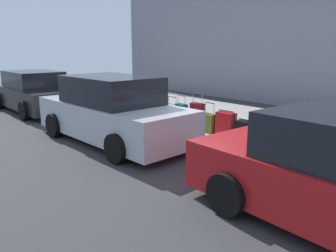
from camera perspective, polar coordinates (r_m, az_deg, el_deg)
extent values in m
plane|color=#333335|center=(8.78, 2.68, -2.34)|extent=(40.00, 40.00, 0.00)
cube|color=gray|center=(10.59, 12.56, 0.45)|extent=(18.00, 5.00, 0.14)
cube|color=maroon|center=(7.21, 27.03, -3.57)|extent=(0.49, 0.23, 0.62)
cube|color=black|center=(7.21, 27.03, -3.57)|extent=(0.50, 0.05, 0.63)
cylinder|color=gray|center=(7.19, 25.82, -0.10)|extent=(0.02, 0.02, 0.20)
cylinder|color=black|center=(7.37, 25.24, -5.38)|extent=(0.04, 0.02, 0.04)
cube|color=#0F606B|center=(7.42, 22.74, -2.82)|extent=(0.43, 0.21, 0.58)
cube|color=black|center=(7.42, 22.74, -2.82)|extent=(0.44, 0.05, 0.60)
cylinder|color=gray|center=(7.28, 24.27, -0.74)|extent=(0.02, 0.02, 0.04)
cylinder|color=gray|center=(7.43, 21.67, -0.24)|extent=(0.02, 0.02, 0.04)
cylinder|color=black|center=(7.34, 22.97, -0.33)|extent=(0.37, 0.03, 0.02)
cylinder|color=black|center=(7.42, 23.88, -5.11)|extent=(0.04, 0.02, 0.04)
cylinder|color=black|center=(7.57, 21.26, -4.51)|extent=(0.04, 0.02, 0.04)
cube|color=#9EA0A8|center=(7.73, 19.22, -2.17)|extent=(0.43, 0.23, 0.52)
cube|color=black|center=(7.73, 19.22, -2.17)|extent=(0.42, 0.07, 0.53)
cylinder|color=gray|center=(7.57, 20.67, 0.54)|extent=(0.02, 0.02, 0.29)
cylinder|color=gray|center=(7.71, 18.26, 0.95)|extent=(0.02, 0.02, 0.29)
cylinder|color=black|center=(7.61, 19.53, 1.79)|extent=(0.36, 0.06, 0.02)
cylinder|color=black|center=(7.72, 20.32, -4.10)|extent=(0.05, 0.02, 0.04)
cylinder|color=black|center=(7.87, 17.89, -3.60)|extent=(0.05, 0.02, 0.04)
cube|color=navy|center=(7.97, 15.92, -1.31)|extent=(0.36, 0.19, 0.57)
cube|color=black|center=(7.97, 15.92, -1.31)|extent=(0.37, 0.04, 0.58)
cylinder|color=gray|center=(7.80, 17.01, 1.30)|extent=(0.02, 0.02, 0.22)
cylinder|color=gray|center=(7.96, 15.21, 1.65)|extent=(0.02, 0.02, 0.22)
cylinder|color=black|center=(7.86, 16.15, 2.27)|extent=(0.30, 0.03, 0.02)
cylinder|color=black|center=(7.95, 16.73, -3.34)|extent=(0.04, 0.02, 0.04)
cylinder|color=black|center=(8.12, 14.90, -2.89)|extent=(0.04, 0.02, 0.04)
cube|color=black|center=(8.23, 12.90, -0.89)|extent=(0.39, 0.28, 0.51)
cube|color=black|center=(8.23, 12.90, -0.89)|extent=(0.38, 0.07, 0.52)
cylinder|color=gray|center=(8.07, 13.86, 0.79)|extent=(0.02, 0.02, 0.04)
cylinder|color=gray|center=(8.27, 12.17, 1.16)|extent=(0.02, 0.02, 0.04)
cylinder|color=black|center=(8.17, 13.01, 1.11)|extent=(0.31, 0.04, 0.02)
cylinder|color=black|center=(8.19, 13.69, -2.67)|extent=(0.05, 0.02, 0.04)
cylinder|color=black|center=(8.39, 11.98, -2.21)|extent=(0.05, 0.02, 0.04)
cube|color=red|center=(8.57, 9.95, 0.25)|extent=(0.50, 0.27, 0.63)
cube|color=black|center=(8.57, 9.95, 0.25)|extent=(0.51, 0.06, 0.65)
cylinder|color=gray|center=(8.37, 11.22, 2.25)|extent=(0.02, 0.02, 0.04)
cylinder|color=gray|center=(8.64, 8.89, 2.67)|extent=(0.02, 0.02, 0.04)
cylinder|color=black|center=(8.50, 10.04, 2.60)|extent=(0.44, 0.03, 0.02)
cylinder|color=black|center=(8.51, 11.05, -1.94)|extent=(0.04, 0.02, 0.04)
cylinder|color=black|center=(8.78, 8.72, -1.39)|extent=(0.04, 0.02, 0.04)
cube|color=#59601E|center=(8.97, 7.12, 0.49)|extent=(0.41, 0.24, 0.50)
cube|color=black|center=(8.97, 7.12, 0.49)|extent=(0.41, 0.07, 0.51)
cylinder|color=gray|center=(8.77, 7.94, 2.87)|extent=(0.02, 0.02, 0.31)
cylinder|color=gray|center=(9.01, 6.46, 3.19)|extent=(0.02, 0.02, 0.31)
cylinder|color=black|center=(8.86, 7.22, 4.00)|extent=(0.34, 0.05, 0.02)
cylinder|color=black|center=(8.90, 7.83, -1.15)|extent=(0.05, 0.02, 0.04)
cylinder|color=black|center=(9.14, 6.34, -0.72)|extent=(0.05, 0.02, 0.04)
cube|color=maroon|center=(9.36, 5.06, 1.76)|extent=(0.41, 0.24, 0.72)
cube|color=black|center=(9.36, 5.06, 1.76)|extent=(0.40, 0.07, 0.74)
cylinder|color=gray|center=(9.17, 5.93, 4.64)|extent=(0.02, 0.02, 0.26)
cylinder|color=gray|center=(9.37, 4.33, 4.86)|extent=(0.02, 0.02, 0.26)
cylinder|color=black|center=(9.25, 5.14, 5.56)|extent=(0.33, 0.05, 0.02)
cylinder|color=black|center=(9.33, 5.83, -0.43)|extent=(0.05, 0.02, 0.04)
cylinder|color=black|center=(9.53, 4.22, -0.10)|extent=(0.05, 0.02, 0.04)
cube|color=#0F606B|center=(9.64, 2.32, 1.92)|extent=(0.38, 0.20, 0.65)
cube|color=black|center=(9.64, 2.32, 1.92)|extent=(0.38, 0.05, 0.66)
cylinder|color=gray|center=(9.44, 2.96, 4.42)|extent=(0.02, 0.02, 0.24)
cylinder|color=gray|center=(9.68, 1.74, 4.65)|extent=(0.02, 0.02, 0.24)
cylinder|color=black|center=(9.54, 2.35, 5.25)|extent=(0.31, 0.04, 0.02)
cylinder|color=black|center=(9.58, 2.93, -0.01)|extent=(0.04, 0.02, 0.04)
cylinder|color=black|center=(9.82, 1.69, 0.33)|extent=(0.04, 0.02, 0.04)
cube|color=#9EA0A8|center=(10.10, 0.73, 2.21)|extent=(0.41, 0.21, 0.57)
cube|color=black|center=(10.10, 0.73, 2.21)|extent=(0.41, 0.05, 0.58)
cylinder|color=gray|center=(9.91, 1.42, 4.30)|extent=(0.02, 0.02, 0.22)
cylinder|color=gray|center=(10.15, 0.07, 4.53)|extent=(0.02, 0.02, 0.22)
cylinder|color=black|center=(10.01, 0.74, 5.04)|extent=(0.34, 0.03, 0.02)
cylinder|color=black|center=(10.03, 1.42, 0.60)|extent=(0.04, 0.02, 0.04)
cylinder|color=black|center=(10.28, 0.05, 0.91)|extent=(0.04, 0.02, 0.04)
cube|color=navy|center=(10.43, -1.76, 3.03)|extent=(0.46, 0.27, 0.74)
cube|color=black|center=(10.43, -1.76, 3.03)|extent=(0.46, 0.07, 0.75)
cylinder|color=gray|center=(10.20, -1.15, 5.75)|extent=(0.02, 0.02, 0.30)
cylinder|color=gray|center=(10.51, -2.39, 5.97)|extent=(0.02, 0.02, 0.30)
cylinder|color=black|center=(10.34, -1.79, 6.69)|extent=(0.39, 0.05, 0.02)
cylinder|color=black|center=(10.34, -1.11, 0.99)|extent=(0.05, 0.02, 0.04)
cylinder|color=black|center=(10.66, -2.36, 1.35)|extent=(0.05, 0.02, 0.04)
cube|color=black|center=(10.86, -3.60, 3.13)|extent=(0.38, 0.25, 0.63)
cube|color=black|center=(10.86, -3.60, 3.13)|extent=(0.38, 0.06, 0.64)
cylinder|color=gray|center=(10.67, -3.11, 5.54)|extent=(0.02, 0.02, 0.32)
cylinder|color=gray|center=(10.91, -4.16, 5.70)|extent=(0.02, 0.02, 0.32)
cylinder|color=black|center=(10.77, -3.65, 6.46)|extent=(0.31, 0.03, 0.02)
cylinder|color=black|center=(10.79, -3.04, 1.49)|extent=(0.04, 0.02, 0.04)
cylinder|color=black|center=(11.04, -4.11, 1.74)|extent=(0.04, 0.02, 0.04)
cylinder|color=red|center=(11.50, -5.70, 3.69)|extent=(0.20, 0.20, 0.64)
sphere|color=red|center=(11.45, -5.75, 5.53)|extent=(0.21, 0.21, 0.21)
cylinder|color=red|center=(11.62, -6.13, 3.94)|extent=(0.09, 0.10, 0.09)
cylinder|color=red|center=(11.38, -5.27, 3.76)|extent=(0.09, 0.10, 0.09)
cylinder|color=brown|center=(11.83, -7.75, 4.19)|extent=(0.13, 0.13, 0.76)
cylinder|color=black|center=(4.89, 10.17, -11.54)|extent=(0.64, 0.23, 0.64)
cylinder|color=black|center=(6.23, 20.62, -6.69)|extent=(0.64, 0.23, 0.64)
cube|color=#B2B5BA|center=(8.59, -9.61, 1.21)|extent=(4.80, 1.99, 0.83)
cube|color=black|center=(8.47, -9.81, 6.20)|extent=(2.53, 1.74, 0.68)
cylinder|color=black|center=(9.49, -19.04, 0.12)|extent=(0.65, 0.25, 0.64)
cylinder|color=black|center=(10.33, -9.99, 1.67)|extent=(0.65, 0.25, 0.64)
cylinder|color=black|center=(6.99, -8.89, -3.83)|extent=(0.65, 0.25, 0.64)
cylinder|color=black|center=(8.10, 1.59, -1.31)|extent=(0.65, 0.25, 0.64)
cube|color=black|center=(13.66, -22.03, 4.67)|extent=(4.64, 1.80, 0.75)
cube|color=black|center=(13.59, -22.28, 7.49)|extent=(2.42, 1.63, 0.61)
cylinder|color=black|center=(14.79, -27.06, 3.87)|extent=(0.64, 0.23, 0.64)
cylinder|color=black|center=(15.32, -20.73, 4.74)|extent=(0.64, 0.23, 0.64)
cylinder|color=black|center=(12.08, -23.50, 2.43)|extent=(0.64, 0.23, 0.64)
cylinder|color=black|center=(12.72, -16.01, 3.51)|extent=(0.64, 0.23, 0.64)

